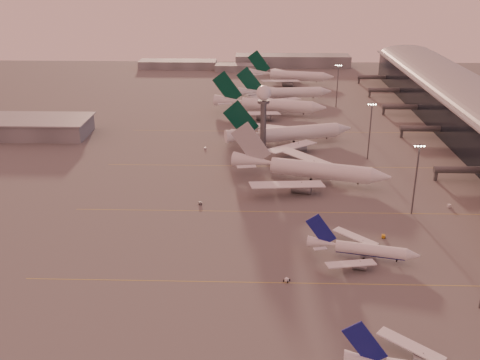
{
  "coord_description": "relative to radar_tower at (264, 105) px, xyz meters",
  "views": [
    {
      "loc": [
        2.03,
        -119.41,
        81.08
      ],
      "look_at": [
        -3.45,
        60.1,
        9.53
      ],
      "focal_mm": 42.0,
      "sensor_mm": 36.0,
      "label": 1
    }
  ],
  "objects": [
    {
      "name": "ground",
      "position": [
        -5.0,
        -120.0,
        -20.95
      ],
      "size": [
        700.0,
        700.0,
        0.0
      ],
      "primitive_type": "plane",
      "color": "#545252",
      "rests_on": "ground"
    },
    {
      "name": "taxiway_markings",
      "position": [
        25.0,
        -64.0,
        -20.94
      ],
      "size": [
        180.0,
        185.25,
        0.02
      ],
      "color": "gold",
      "rests_on": "ground"
    },
    {
      "name": "hangar",
      "position": [
        -125.0,
        20.0,
        -16.63
      ],
      "size": [
        82.0,
        27.0,
        8.5
      ],
      "color": "slate",
      "rests_on": "ground"
    },
    {
      "name": "radar_tower",
      "position": [
        0.0,
        0.0,
        0.0
      ],
      "size": [
        6.4,
        6.4,
        31.1
      ],
      "color": "#515358",
      "rests_on": "ground"
    },
    {
      "name": "mast_b",
      "position": [
        50.0,
        -65.0,
        -7.21
      ],
      "size": [
        3.6,
        0.56,
        25.0
      ],
      "color": "#515358",
      "rests_on": "ground"
    },
    {
      "name": "mast_c",
      "position": [
        45.0,
        -10.0,
        -7.21
      ],
      "size": [
        3.6,
        0.56,
        25.0
      ],
      "color": "#515358",
      "rests_on": "ground"
    },
    {
      "name": "mast_d",
      "position": [
        43.0,
        80.0,
        -7.21
      ],
      "size": [
        3.6,
        0.56,
        25.0
      ],
      "color": "#515358",
      "rests_on": "ground"
    },
    {
      "name": "distant_horizon",
      "position": [
        -2.38,
        205.14,
        -17.06
      ],
      "size": [
        165.0,
        37.5,
        9.0
      ],
      "color": "slate",
      "rests_on": "ground"
    },
    {
      "name": "narrowbody_mid",
      "position": [
        27.82,
        -96.38,
        -18.36
      ],
      "size": [
        32.2,
        25.41,
        12.76
      ],
      "color": "white",
      "rests_on": "ground"
    },
    {
      "name": "widebody_white",
      "position": [
        17.79,
        -37.0,
        -17.14
      ],
      "size": [
        60.94,
        48.16,
        21.99
      ],
      "color": "white",
      "rests_on": "ground"
    },
    {
      "name": "greentail_a",
      "position": [
        12.7,
        9.56,
        -16.95
      ],
      "size": [
        60.43,
        48.09,
        22.62
      ],
      "color": "white",
      "rests_on": "ground"
    },
    {
      "name": "greentail_b",
      "position": [
        4.15,
        62.26,
        -16.87
      ],
      "size": [
        62.86,
        50.26,
        23.1
      ],
      "color": "white",
      "rests_on": "ground"
    },
    {
      "name": "greentail_c",
      "position": [
        14.3,
        94.81,
        -17.22
      ],
      "size": [
        57.97,
        46.55,
        21.1
      ],
      "color": "white",
      "rests_on": "ground"
    },
    {
      "name": "greentail_d",
      "position": [
        20.49,
        146.66,
        -17.12
      ],
      "size": [
        59.27,
        47.46,
        21.71
      ],
      "color": "white",
      "rests_on": "ground"
    },
    {
      "name": "gsv_tug_mid",
      "position": [
        5.61,
        -109.34,
        -20.48
      ],
      "size": [
        3.72,
        3.36,
        0.91
      ],
      "color": "silver",
      "rests_on": "ground"
    },
    {
      "name": "gsv_truck_b",
      "position": [
        37.18,
        -83.43,
        -19.78
      ],
      "size": [
        5.88,
        2.66,
        2.3
      ],
      "color": "orange",
      "rests_on": "ground"
    },
    {
      "name": "gsv_truck_c",
      "position": [
        -22.07,
        -59.78,
        -19.8
      ],
      "size": [
        5.84,
        2.99,
        2.25
      ],
      "color": "#595B5E",
      "rests_on": "ground"
    },
    {
      "name": "gsv_catering_b",
      "position": [
        64.54,
        -59.47,
        -18.76
      ],
      "size": [
        5.82,
        3.94,
        4.38
      ],
      "color": "silver",
      "rests_on": "ground"
    },
    {
      "name": "gsv_tug_far",
      "position": [
        20.82,
        -13.09,
        -20.46
      ],
      "size": [
        3.44,
        3.88,
        0.95
      ],
      "color": "silver",
      "rests_on": "ground"
    },
    {
      "name": "gsv_truck_d",
      "position": [
        -26.24,
        1.71,
        -19.99
      ],
      "size": [
        2.76,
        4.94,
        1.89
      ],
      "color": "silver",
      "rests_on": "ground"
    }
  ]
}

